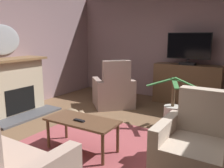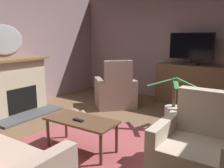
{
  "view_description": "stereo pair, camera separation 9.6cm",
  "coord_description": "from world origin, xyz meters",
  "px_view_note": "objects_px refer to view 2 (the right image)",
  "views": [
    {
      "loc": [
        1.88,
        -2.83,
        1.64
      ],
      "look_at": [
        -0.06,
        0.29,
        0.88
      ],
      "focal_mm": 37.56,
      "sensor_mm": 36.0,
      "label": 1
    },
    {
      "loc": [
        1.97,
        -2.78,
        1.64
      ],
      "look_at": [
        -0.06,
        0.29,
        0.88
      ],
      "focal_mm": 37.56,
      "sensor_mm": 36.0,
      "label": 2
    }
  ],
  "objects_px": {
    "tv_remote": "(78,120)",
    "cat": "(75,114)",
    "wall_mirror_oval": "(5,40)",
    "armchair_by_fireplace": "(116,92)",
    "coffee_table": "(81,123)",
    "fireplace": "(16,87)",
    "armchair_in_far_corner": "(196,149)",
    "television": "(191,48)",
    "potted_plant_on_hearth_side": "(173,114)",
    "tv_cabinet": "(189,86)"
  },
  "relations": [
    {
      "from": "television",
      "to": "armchair_in_far_corner",
      "type": "relative_size",
      "value": 1.01
    },
    {
      "from": "fireplace",
      "to": "tv_remote",
      "type": "xyz_separation_m",
      "value": [
        2.32,
        -0.62,
        -0.08
      ]
    },
    {
      "from": "tv_remote",
      "to": "armchair_by_fireplace",
      "type": "bearing_deg",
      "value": -70.09
    },
    {
      "from": "fireplace",
      "to": "cat",
      "type": "relative_size",
      "value": 2.05
    },
    {
      "from": "potted_plant_on_hearth_side",
      "to": "cat",
      "type": "relative_size",
      "value": 1.31
    },
    {
      "from": "armchair_in_far_corner",
      "to": "potted_plant_on_hearth_side",
      "type": "xyz_separation_m",
      "value": [
        -0.73,
        1.28,
        -0.05
      ]
    },
    {
      "from": "television",
      "to": "fireplace",
      "type": "bearing_deg",
      "value": -138.62
    },
    {
      "from": "television",
      "to": "coffee_table",
      "type": "distance_m",
      "value": 3.35
    },
    {
      "from": "tv_cabinet",
      "to": "armchair_by_fireplace",
      "type": "bearing_deg",
      "value": -141.74
    },
    {
      "from": "wall_mirror_oval",
      "to": "cat",
      "type": "xyz_separation_m",
      "value": [
        1.58,
        0.39,
        -1.45
      ]
    },
    {
      "from": "tv_remote",
      "to": "fireplace",
      "type": "bearing_deg",
      "value": -14.51
    },
    {
      "from": "coffee_table",
      "to": "armchair_by_fireplace",
      "type": "xyz_separation_m",
      "value": [
        -0.75,
        2.1,
        -0.06
      ]
    },
    {
      "from": "tv_cabinet",
      "to": "television",
      "type": "xyz_separation_m",
      "value": [
        0.0,
        -0.05,
        0.9
      ]
    },
    {
      "from": "television",
      "to": "cat",
      "type": "height_order",
      "value": "television"
    },
    {
      "from": "coffee_table",
      "to": "armchair_by_fireplace",
      "type": "relative_size",
      "value": 0.9
    },
    {
      "from": "tv_cabinet",
      "to": "tv_remote",
      "type": "relative_size",
      "value": 9.19
    },
    {
      "from": "tv_cabinet",
      "to": "armchair_in_far_corner",
      "type": "xyz_separation_m",
      "value": [
        0.89,
        -2.88,
        -0.15
      ]
    },
    {
      "from": "wall_mirror_oval",
      "to": "coffee_table",
      "type": "height_order",
      "value": "wall_mirror_oval"
    },
    {
      "from": "tv_remote",
      "to": "cat",
      "type": "xyz_separation_m",
      "value": [
        -0.99,
        1.0,
        -0.38
      ]
    },
    {
      "from": "tv_remote",
      "to": "potted_plant_on_hearth_side",
      "type": "height_order",
      "value": "potted_plant_on_hearth_side"
    },
    {
      "from": "tv_cabinet",
      "to": "fireplace",
      "type": "bearing_deg",
      "value": -138.05
    },
    {
      "from": "cat",
      "to": "wall_mirror_oval",
      "type": "bearing_deg",
      "value": -166.25
    },
    {
      "from": "armchair_in_far_corner",
      "to": "potted_plant_on_hearth_side",
      "type": "bearing_deg",
      "value": 119.57
    },
    {
      "from": "television",
      "to": "armchair_in_far_corner",
      "type": "xyz_separation_m",
      "value": [
        0.89,
        -2.83,
        -1.05
      ]
    },
    {
      "from": "tv_cabinet",
      "to": "armchair_in_far_corner",
      "type": "bearing_deg",
      "value": -72.76
    },
    {
      "from": "armchair_by_fireplace",
      "to": "coffee_table",
      "type": "bearing_deg",
      "value": -70.23
    },
    {
      "from": "potted_plant_on_hearth_side",
      "to": "tv_remote",
      "type": "bearing_deg",
      "value": -115.55
    },
    {
      "from": "fireplace",
      "to": "television",
      "type": "distance_m",
      "value": 4.0
    },
    {
      "from": "tv_remote",
      "to": "potted_plant_on_hearth_side",
      "type": "bearing_deg",
      "value": -115.11
    },
    {
      "from": "tv_remote",
      "to": "potted_plant_on_hearth_side",
      "type": "distance_m",
      "value": 1.86
    },
    {
      "from": "fireplace",
      "to": "armchair_by_fireplace",
      "type": "xyz_separation_m",
      "value": [
        1.55,
        1.55,
        -0.21
      ]
    },
    {
      "from": "television",
      "to": "tv_remote",
      "type": "bearing_deg",
      "value": -101.06
    },
    {
      "from": "coffee_table",
      "to": "armchair_in_far_corner",
      "type": "height_order",
      "value": "armchair_in_far_corner"
    },
    {
      "from": "coffee_table",
      "to": "cat",
      "type": "xyz_separation_m",
      "value": [
        -0.98,
        0.94,
        -0.31
      ]
    },
    {
      "from": "tv_cabinet",
      "to": "potted_plant_on_hearth_side",
      "type": "relative_size",
      "value": 1.69
    },
    {
      "from": "wall_mirror_oval",
      "to": "armchair_by_fireplace",
      "type": "relative_size",
      "value": 0.72
    },
    {
      "from": "armchair_in_far_corner",
      "to": "cat",
      "type": "distance_m",
      "value": 2.59
    },
    {
      "from": "armchair_by_fireplace",
      "to": "armchair_in_far_corner",
      "type": "bearing_deg",
      "value": -37.9
    },
    {
      "from": "cat",
      "to": "fireplace",
      "type": "bearing_deg",
      "value": -163.81
    },
    {
      "from": "tv_cabinet",
      "to": "coffee_table",
      "type": "xyz_separation_m",
      "value": [
        -0.64,
        -3.2,
        -0.05
      ]
    },
    {
      "from": "wall_mirror_oval",
      "to": "coffee_table",
      "type": "bearing_deg",
      "value": -12.15
    },
    {
      "from": "television",
      "to": "tv_remote",
      "type": "height_order",
      "value": "television"
    },
    {
      "from": "wall_mirror_oval",
      "to": "potted_plant_on_hearth_side",
      "type": "xyz_separation_m",
      "value": [
        3.36,
        1.05,
        -1.3
      ]
    },
    {
      "from": "tv_remote",
      "to": "armchair_by_fireplace",
      "type": "relative_size",
      "value": 0.14
    },
    {
      "from": "cat",
      "to": "tv_remote",
      "type": "bearing_deg",
      "value": -45.47
    },
    {
      "from": "armchair_in_far_corner",
      "to": "armchair_by_fireplace",
      "type": "bearing_deg",
      "value": 142.1
    },
    {
      "from": "fireplace",
      "to": "coffee_table",
      "type": "distance_m",
      "value": 2.37
    },
    {
      "from": "wall_mirror_oval",
      "to": "tv_remote",
      "type": "distance_m",
      "value": 2.85
    },
    {
      "from": "potted_plant_on_hearth_side",
      "to": "tv_cabinet",
      "type": "bearing_deg",
      "value": 95.99
    },
    {
      "from": "wall_mirror_oval",
      "to": "tv_remote",
      "type": "relative_size",
      "value": 5.03
    }
  ]
}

